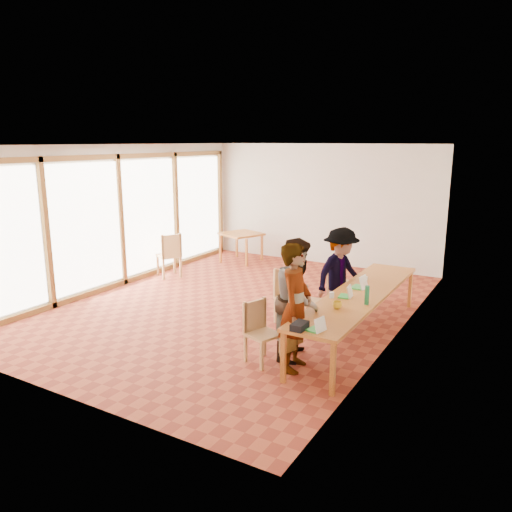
{
  "coord_description": "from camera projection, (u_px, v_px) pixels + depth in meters",
  "views": [
    {
      "loc": [
        4.86,
        -7.64,
        3.08
      ],
      "look_at": [
        0.57,
        -0.3,
        1.1
      ],
      "focal_mm": 35.0,
      "sensor_mm": 36.0,
      "label": 1
    }
  ],
  "objects": [
    {
      "name": "laptop_mid",
      "position": [
        347.0,
        294.0,
        7.56
      ],
      "size": [
        0.22,
        0.24,
        0.19
      ],
      "rotation": [
        0.0,
        0.0,
        0.13
      ],
      "color": "green",
      "rests_on": "communal_table"
    },
    {
      "name": "clear_glass",
      "position": [
        332.0,
        295.0,
        7.54
      ],
      "size": [
        0.07,
        0.07,
        0.09
      ],
      "primitive_type": "cylinder",
      "color": "silver",
      "rests_on": "communal_table"
    },
    {
      "name": "person_near",
      "position": [
        296.0,
        307.0,
        6.7
      ],
      "size": [
        0.52,
        0.71,
        1.77
      ],
      "primitive_type": "imported",
      "rotation": [
        0.0,
        0.0,
        1.74
      ],
      "color": "gray",
      "rests_on": "ground"
    },
    {
      "name": "wall_front",
      "position": [
        54.0,
        279.0,
        5.81
      ],
      "size": [
        6.0,
        0.1,
        3.0
      ],
      "primitive_type": "cube",
      "color": "beige",
      "rests_on": "ground"
    },
    {
      "name": "laptop_far",
      "position": [
        361.0,
        285.0,
        8.02
      ],
      "size": [
        0.23,
        0.27,
        0.21
      ],
      "rotation": [
        0.0,
        0.0,
        -0.06
      ],
      "color": "green",
      "rests_on": "communal_table"
    },
    {
      "name": "chair_near",
      "position": [
        259.0,
        325.0,
        7.03
      ],
      "size": [
        0.53,
        0.53,
        0.47
      ],
      "rotation": [
        0.0,
        0.0,
        -0.35
      ],
      "color": "tan",
      "rests_on": "ground"
    },
    {
      "name": "person_mid",
      "position": [
        298.0,
        299.0,
        7.09
      ],
      "size": [
        0.82,
        0.97,
        1.75
      ],
      "primitive_type": "imported",
      "rotation": [
        0.0,
        0.0,
        1.77
      ],
      "color": "gray",
      "rests_on": "ground"
    },
    {
      "name": "ceiling",
      "position": [
        237.0,
        144.0,
        8.83
      ],
      "size": [
        6.0,
        8.0,
        0.04
      ],
      "primitive_type": "cube",
      "color": "white",
      "rests_on": "wall_back"
    },
    {
      "name": "chair_far",
      "position": [
        300.0,
        293.0,
        8.31
      ],
      "size": [
        0.49,
        0.49,
        0.51
      ],
      "rotation": [
        0.0,
        0.0,
        0.12
      ],
      "color": "tan",
      "rests_on": "ground"
    },
    {
      "name": "yellow_mug",
      "position": [
        337.0,
        305.0,
        7.05
      ],
      "size": [
        0.14,
        0.14,
        0.1
      ],
      "primitive_type": "imported",
      "rotation": [
        0.0,
        0.0,
        -0.05
      ],
      "color": "yellow",
      "rests_on": "communal_table"
    },
    {
      "name": "laptop_near",
      "position": [
        318.0,
        327.0,
        6.22
      ],
      "size": [
        0.23,
        0.25,
        0.18
      ],
      "rotation": [
        0.0,
        0.0,
        -0.21
      ],
      "color": "green",
      "rests_on": "communal_table"
    },
    {
      "name": "condiment_cup",
      "position": [
        365.0,
        278.0,
        8.51
      ],
      "size": [
        0.08,
        0.08,
        0.06
      ],
      "primitive_type": "cylinder",
      "color": "white",
      "rests_on": "communal_table"
    },
    {
      "name": "window_wall",
      "position": [
        120.0,
        216.0,
        10.62
      ],
      "size": [
        0.1,
        8.0,
        3.0
      ],
      "primitive_type": "cube",
      "color": "white",
      "rests_on": "ground"
    },
    {
      "name": "pink_phone",
      "position": [
        363.0,
        280.0,
        8.46
      ],
      "size": [
        0.05,
        0.1,
        0.01
      ],
      "primitive_type": "cube",
      "color": "#E84E8A",
      "rests_on": "communal_table"
    },
    {
      "name": "wall_back",
      "position": [
        322.0,
        205.0,
        12.54
      ],
      "size": [
        6.0,
        0.1,
        3.0
      ],
      "primitive_type": "cube",
      "color": "beige",
      "rests_on": "ground"
    },
    {
      "name": "chair_spare",
      "position": [
        170.0,
        251.0,
        11.33
      ],
      "size": [
        0.66,
        0.66,
        0.55
      ],
      "rotation": [
        0.0,
        0.0,
        2.6
      ],
      "color": "tan",
      "rests_on": "ground"
    },
    {
      "name": "person_far",
      "position": [
        340.0,
        275.0,
        8.59
      ],
      "size": [
        0.95,
        1.21,
        1.64
      ],
      "primitive_type": "imported",
      "rotation": [
        0.0,
        0.0,
        1.2
      ],
      "color": "gray",
      "rests_on": "ground"
    },
    {
      "name": "ground",
      "position": [
        238.0,
        306.0,
        9.51
      ],
      "size": [
        8.0,
        8.0,
        0.0
      ],
      "primitive_type": "plane",
      "color": "#9C4025",
      "rests_on": "ground"
    },
    {
      "name": "side_table",
      "position": [
        241.0,
        236.0,
        12.85
      ],
      "size": [
        0.9,
        0.9,
        0.75
      ],
      "rotation": [
        0.0,
        0.0,
        -0.39
      ],
      "color": "orange",
      "rests_on": "ground"
    },
    {
      "name": "chair_mid",
      "position": [
        288.0,
        289.0,
        8.52
      ],
      "size": [
        0.58,
        0.58,
        0.51
      ],
      "rotation": [
        0.0,
        0.0,
        -0.38
      ],
      "color": "tan",
      "rests_on": "ground"
    },
    {
      "name": "black_pouch",
      "position": [
        300.0,
        326.0,
        6.28
      ],
      "size": [
        0.16,
        0.26,
        0.09
      ],
      "primitive_type": "cube",
      "color": "black",
      "rests_on": "communal_table"
    },
    {
      "name": "communal_table",
      "position": [
        360.0,
        296.0,
        7.8
      ],
      "size": [
        0.8,
        4.0,
        0.75
      ],
      "color": "orange",
      "rests_on": "ground"
    },
    {
      "name": "wall_right",
      "position": [
        401.0,
        245.0,
        7.7
      ],
      "size": [
        0.1,
        8.0,
        3.0
      ],
      "primitive_type": "cube",
      "color": "beige",
      "rests_on": "ground"
    },
    {
      "name": "green_bottle",
      "position": [
        367.0,
        295.0,
        7.21
      ],
      "size": [
        0.07,
        0.07,
        0.28
      ],
      "primitive_type": "cylinder",
      "color": "#1C6D3E",
      "rests_on": "communal_table"
    },
    {
      "name": "chair_empty",
      "position": [
        334.0,
        276.0,
        9.62
      ],
      "size": [
        0.47,
        0.47,
        0.45
      ],
      "rotation": [
        0.0,
        0.0,
        0.23
      ],
      "color": "tan",
      "rests_on": "ground"
    }
  ]
}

